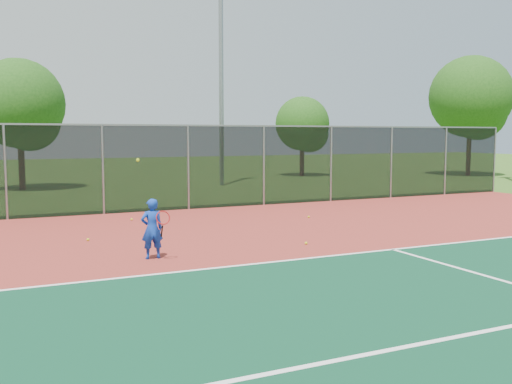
{
  "coord_description": "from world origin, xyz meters",
  "views": [
    {
      "loc": [
        -6.38,
        -7.48,
        2.68
      ],
      "look_at": [
        -0.58,
        5.0,
        1.3
      ],
      "focal_mm": 40.0,
      "sensor_mm": 36.0,
      "label": 1
    }
  ],
  "objects": [
    {
      "name": "ground",
      "position": [
        0.0,
        0.0,
        0.0
      ],
      "size": [
        120.0,
        120.0,
        0.0
      ],
      "primitive_type": "plane",
      "color": "#305819",
      "rests_on": "ground"
    },
    {
      "name": "court_apron",
      "position": [
        0.0,
        2.0,
        0.01
      ],
      "size": [
        30.0,
        20.0,
        0.02
      ],
      "primitive_type": "cube",
      "color": "maroon",
      "rests_on": "ground"
    },
    {
      "name": "fence_back",
      "position": [
        0.0,
        12.0,
        1.56
      ],
      "size": [
        30.0,
        0.06,
        3.03
      ],
      "color": "black",
      "rests_on": "court_apron"
    },
    {
      "name": "tennis_player",
      "position": [
        -3.31,
        4.43,
        0.68
      ],
      "size": [
        0.59,
        0.57,
        2.17
      ],
      "color": "#1239AB",
      "rests_on": "court_apron"
    },
    {
      "name": "practice_ball_0",
      "position": [
        -1.83,
        10.11,
        0.06
      ],
      "size": [
        0.07,
        0.07,
        0.07
      ],
      "primitive_type": "sphere",
      "color": "#C8D318",
      "rests_on": "court_apron"
    },
    {
      "name": "practice_ball_1",
      "position": [
        2.81,
        8.26,
        0.06
      ],
      "size": [
        0.07,
        0.07,
        0.07
      ],
      "primitive_type": "sphere",
      "color": "#C8D318",
      "rests_on": "court_apron"
    },
    {
      "name": "practice_ball_2",
      "position": [
        -4.26,
        7.14,
        0.06
      ],
      "size": [
        0.07,
        0.07,
        0.07
      ],
      "primitive_type": "sphere",
      "color": "#C8D318",
      "rests_on": "court_apron"
    },
    {
      "name": "practice_ball_3",
      "position": [
        0.49,
        4.41,
        0.06
      ],
      "size": [
        0.07,
        0.07,
        0.07
      ],
      "primitive_type": "sphere",
      "color": "#C8D318",
      "rests_on": "court_apron"
    },
    {
      "name": "practice_ball_5",
      "position": [
        -2.48,
        10.13,
        0.06
      ],
      "size": [
        0.07,
        0.07,
        0.07
      ],
      "primitive_type": "sphere",
      "color": "#C8D318",
      "rests_on": "court_apron"
    },
    {
      "name": "floodlight_n",
      "position": [
        4.73,
        20.76,
        6.97
      ],
      "size": [
        0.9,
        0.4,
        12.38
      ],
      "color": "gray",
      "rests_on": "ground"
    },
    {
      "name": "tree_back_left",
      "position": [
        -4.96,
        22.47,
        3.99
      ],
      "size": [
        4.33,
        4.33,
        6.36
      ],
      "color": "#381F14",
      "rests_on": "ground"
    },
    {
      "name": "tree_back_mid",
      "position": [
        12.16,
        24.98,
        3.24
      ],
      "size": [
        3.52,
        3.52,
        5.17
      ],
      "color": "#381F14",
      "rests_on": "ground"
    },
    {
      "name": "tree_back_right",
      "position": [
        22.35,
        20.7,
        4.92
      ],
      "size": [
        5.34,
        5.34,
        7.84
      ],
      "color": "#381F14",
      "rests_on": "ground"
    }
  ]
}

